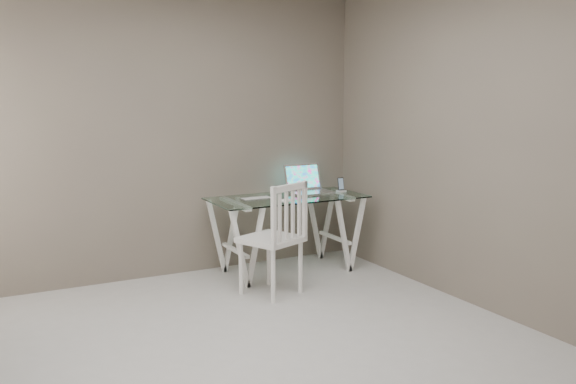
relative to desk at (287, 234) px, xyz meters
name	(u,v)px	position (x,y,z in m)	size (l,w,h in m)	color
room	(258,100)	(-1.14, -1.78, 1.33)	(4.50, 4.52, 2.71)	#B5B2AD
desk	(287,234)	(0.00, 0.00, 0.00)	(1.50, 0.70, 0.75)	silver
chair	(278,234)	(-0.41, -0.61, 0.17)	(0.60, 0.60, 1.00)	white
laptop	(308,186)	(0.31, 0.15, 0.43)	(0.40, 0.36, 0.28)	silver
keyboard	(256,198)	(-0.31, 0.05, 0.37)	(0.30, 0.13, 0.01)	silver
mouse	(286,201)	(-0.16, -0.27, 0.38)	(0.12, 0.07, 0.04)	white
phone_dock	(341,188)	(0.63, 0.02, 0.40)	(0.08, 0.08, 0.15)	white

